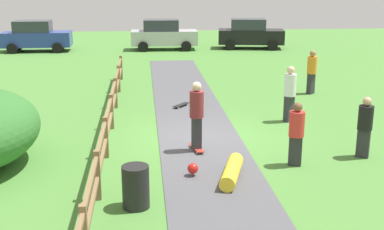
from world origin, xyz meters
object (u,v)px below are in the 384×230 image
at_px(bystander_red, 296,131).
at_px(parked_car_blue, 36,36).
at_px(bystander_white, 290,91).
at_px(trash_bin, 136,187).
at_px(bystander_orange, 312,70).
at_px(parked_car_silver, 163,35).
at_px(skater_fallen, 229,171).
at_px(skater_riding, 197,112).
at_px(parked_car_black, 250,34).
at_px(skateboard_loose, 181,105).
at_px(bystander_black, 365,125).

xyz_separation_m(bystander_red, parked_car_blue, (-10.38, 20.77, 0.07)).
bearing_deg(bystander_white, trash_bin, -129.88).
distance_m(bystander_white, parked_car_blue, 20.36).
distance_m(bystander_orange, parked_car_silver, 14.16).
height_order(bystander_orange, parked_car_blue, parked_car_blue).
relative_size(skater_fallen, bystander_orange, 0.94).
bearing_deg(bystander_orange, parked_car_blue, 135.52).
bearing_deg(skater_riding, parked_car_black, 73.97).
relative_size(skater_fallen, bystander_red, 1.02).
height_order(skateboard_loose, parked_car_silver, parked_car_silver).
bearing_deg(parked_car_silver, skater_fallen, -88.43).
height_order(bystander_orange, bystander_black, bystander_orange).
xyz_separation_m(bystander_orange, parked_car_black, (0.29, 13.11, -0.01)).
height_order(skater_fallen, parked_car_black, parked_car_black).
distance_m(skateboard_loose, bystander_orange, 5.69).
height_order(skater_riding, skateboard_loose, skater_riding).
bearing_deg(trash_bin, parked_car_blue, 105.77).
distance_m(skater_fallen, parked_car_silver, 21.54).
height_order(bystander_orange, bystander_red, bystander_orange).
bearing_deg(skater_riding, parked_car_blue, 112.41).
xyz_separation_m(skater_riding, bystander_orange, (5.31, 6.38, -0.11)).
relative_size(bystander_white, parked_car_silver, 0.43).
distance_m(bystander_white, parked_car_black, 17.08).
relative_size(skater_riding, skateboard_loose, 2.53).
distance_m(skateboard_loose, parked_car_silver, 14.79).
height_order(skater_riding, bystander_red, skater_riding).
bearing_deg(bystander_black, skater_riding, 168.19).
bearing_deg(parked_car_silver, trash_bin, -93.88).
distance_m(skater_riding, bystander_white, 4.18).
bearing_deg(trash_bin, skateboard_loose, 79.10).
distance_m(trash_bin, parked_car_silver, 22.84).
distance_m(skater_fallen, bystander_black, 3.98).
bearing_deg(bystander_red, bystander_black, 11.54).
bearing_deg(trash_bin, bystander_red, 26.93).
relative_size(bystander_orange, bystander_black, 1.09).
bearing_deg(trash_bin, bystander_black, 22.20).
xyz_separation_m(skater_riding, bystander_black, (4.29, -0.90, -0.20)).
bearing_deg(skater_fallen, parked_car_silver, 91.57).
distance_m(bystander_red, bystander_black, 1.98).
relative_size(trash_bin, skateboard_loose, 1.20).
relative_size(skateboard_loose, parked_car_silver, 0.18).
xyz_separation_m(bystander_orange, bystander_white, (-2.01, -3.81, 0.04)).
height_order(trash_bin, bystander_black, bystander_black).
bearing_deg(bystander_red, bystander_orange, 68.87).
height_order(skater_riding, parked_car_blue, parked_car_blue).
xyz_separation_m(skater_fallen, bystander_red, (1.81, 0.75, 0.69)).
xyz_separation_m(skater_fallen, parked_car_blue, (-8.57, 21.52, 0.76)).
height_order(trash_bin, skater_fallen, trash_bin).
bearing_deg(bystander_black, parked_car_black, 86.31).
xyz_separation_m(skateboard_loose, parked_car_black, (5.66, 14.77, 0.87)).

